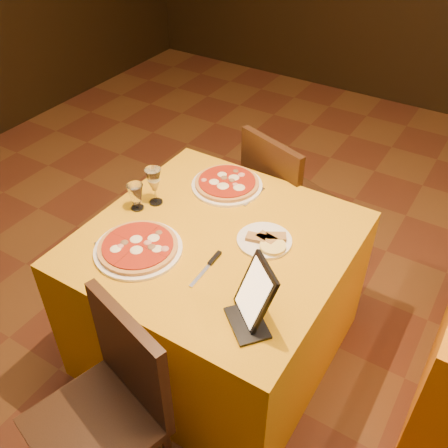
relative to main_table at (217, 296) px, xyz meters
The scene contains 13 objects.
floor 0.42m from the main_table, 38.32° to the right, with size 6.00×7.00×0.01m, color #5E2D19.
main_table is the anchor object (origin of this frame).
chair_main_near 0.83m from the main_table, 90.00° to the right, with size 0.45×0.45×0.91m, color black, non-canonical shape.
chair_main_far 0.80m from the main_table, 90.00° to the left, with size 0.39×0.39×0.91m, color black, non-canonical shape.
pizza_near 0.52m from the main_table, 133.27° to the right, with size 0.37×0.37×0.03m.
pizza_far 0.55m from the main_table, 115.15° to the left, with size 0.35×0.35×0.03m.
cutlet_dish 0.44m from the main_table, 24.11° to the left, with size 0.24×0.24×0.03m.
wine_glass 0.61m from the main_table, behind, with size 0.07×0.07×0.19m, color #D0C176, non-canonical shape.
water_glass 0.61m from the main_table, behind, with size 0.08×0.08×0.13m, color white, non-canonical shape.
tablet 0.67m from the main_table, 39.96° to the right, with size 0.18×0.02×0.24m, color black.
knife 0.44m from the main_table, 70.91° to the right, with size 0.20×0.02×0.01m, color silver.
fork_near 0.59m from the main_table, 147.02° to the right, with size 0.15×0.02×0.01m, color silver.
fork_far 0.51m from the main_table, 91.36° to the left, with size 0.18×0.02×0.01m, color silver.
Camera 1 is at (0.75, -1.26, 2.16)m, focal length 40.00 mm.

